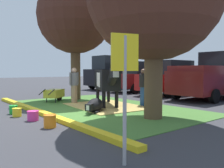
# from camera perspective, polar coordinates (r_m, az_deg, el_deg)

# --- Properties ---
(ground_plane) EXTENTS (80.00, 80.00, 0.00)m
(ground_plane) POSITION_cam_1_polar(r_m,az_deg,el_deg) (8.24, -9.85, -6.92)
(ground_plane) COLOR #38383D
(grass_island) EXTENTS (8.05, 4.66, 0.02)m
(grass_island) POSITION_cam_1_polar(r_m,az_deg,el_deg) (9.43, -2.36, -5.51)
(grass_island) COLOR #477A33
(grass_island) RESTS_ON ground
(curb_yellow) EXTENTS (9.25, 0.24, 0.12)m
(curb_yellow) POSITION_cam_1_polar(r_m,az_deg,el_deg) (8.23, -16.56, -6.60)
(curb_yellow) COLOR yellow
(curb_yellow) RESTS_ON ground
(hay_bedding) EXTENTS (3.42, 2.70, 0.04)m
(hay_bedding) POSITION_cam_1_polar(r_m,az_deg,el_deg) (9.52, -1.42, -5.33)
(hay_bedding) COLOR tan
(hay_bedding) RESTS_ON ground
(shade_tree_left) EXTENTS (3.65, 3.65, 5.92)m
(shade_tree_left) POSITION_cam_1_polar(r_m,az_deg,el_deg) (12.12, -8.83, 15.69)
(shade_tree_left) COLOR brown
(shade_tree_left) RESTS_ON ground
(cow_holstein) EXTENTS (2.92, 1.82, 1.52)m
(cow_holstein) POSITION_cam_1_polar(r_m,az_deg,el_deg) (9.62, -1.25, 1.03)
(cow_holstein) COLOR black
(cow_holstein) RESTS_ON ground
(calf_lying) EXTENTS (1.05, 1.23, 0.48)m
(calf_lying) POSITION_cam_1_polar(r_m,az_deg,el_deg) (8.30, -4.15, -5.13)
(calf_lying) COLOR black
(calf_lying) RESTS_ON ground
(person_handler) EXTENTS (0.51, 0.34, 1.51)m
(person_handler) POSITION_cam_1_polar(r_m,az_deg,el_deg) (9.76, 7.50, -0.54)
(person_handler) COLOR #23478C
(person_handler) RESTS_ON ground
(person_visitor_near) EXTENTS (0.34, 0.51, 1.56)m
(person_visitor_near) POSITION_cam_1_polar(r_m,az_deg,el_deg) (10.44, -9.05, -0.12)
(person_visitor_near) COLOR #9E7F5B
(person_visitor_near) RESTS_ON ground
(wheelbarrow) EXTENTS (1.25, 1.45, 0.63)m
(wheelbarrow) POSITION_cam_1_polar(r_m,az_deg,el_deg) (11.20, -13.61, -2.25)
(wheelbarrow) COLOR gold
(wheelbarrow) RESTS_ON ground
(parking_sign) EXTENTS (0.17, 0.43, 2.01)m
(parking_sign) POSITION_cam_1_polar(r_m,az_deg,el_deg) (3.60, 3.08, 2.64)
(parking_sign) COLOR #99999E
(parking_sign) RESTS_ON ground
(bucket_green) EXTENTS (0.28, 0.28, 0.29)m
(bucket_green) POSITION_cam_1_polar(r_m,az_deg,el_deg) (8.64, -22.55, -5.64)
(bucket_green) COLOR green
(bucket_green) RESTS_ON ground
(bucket_yellow) EXTENTS (0.30, 0.30, 0.27)m
(bucket_yellow) POSITION_cam_1_polar(r_m,az_deg,el_deg) (8.10, -21.81, -6.27)
(bucket_yellow) COLOR yellow
(bucket_yellow) RESTS_ON ground
(bucket_pink) EXTENTS (0.34, 0.34, 0.29)m
(bucket_pink) POSITION_cam_1_polar(r_m,az_deg,el_deg) (7.32, -18.41, -7.15)
(bucket_pink) COLOR #EA3893
(bucket_pink) RESTS_ON ground
(bucket_orange) EXTENTS (0.34, 0.34, 0.33)m
(bucket_orange) POSITION_cam_1_polar(r_m,az_deg,el_deg) (6.34, -14.65, -8.51)
(bucket_orange) COLOR orange
(bucket_orange) RESTS_ON ground
(suv_black) EXTENTS (2.15, 4.62, 2.52)m
(suv_black) POSITION_cam_1_polar(r_m,az_deg,el_deg) (18.50, 0.71, 2.78)
(suv_black) COLOR black
(suv_black) RESTS_ON ground
(hatchback_white) EXTENTS (2.05, 4.42, 2.02)m
(hatchback_white) POSITION_cam_1_polar(r_m,az_deg,el_deg) (16.36, 6.85, 1.67)
(hatchback_white) COLOR maroon
(hatchback_white) RESTS_ON ground
(sedan_red) EXTENTS (2.05, 4.42, 2.02)m
(sedan_red) POSITION_cam_1_polar(r_m,az_deg,el_deg) (14.48, 14.09, 1.38)
(sedan_red) COLOR red
(sedan_red) RESTS_ON ground
(pickup_truck_maroon) EXTENTS (2.26, 5.42, 2.42)m
(pickup_truck_maroon) POSITION_cam_1_polar(r_m,az_deg,el_deg) (13.35, 23.35, 1.60)
(pickup_truck_maroon) COLOR maroon
(pickup_truck_maroon) RESTS_ON ground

